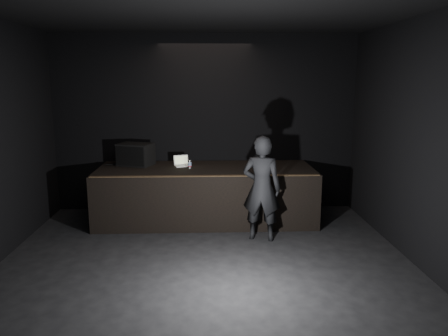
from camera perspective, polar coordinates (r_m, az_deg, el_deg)
name	(u,v)px	position (r m, az deg, el deg)	size (l,w,h in m)	color
ground	(206,285)	(5.85, -2.37, -15.05)	(7.00, 7.00, 0.00)	black
room_walls	(205,129)	(5.27, -2.55, 5.05)	(6.10, 7.10, 3.52)	black
stage_riser	(206,194)	(8.24, -2.38, -3.40)	(4.00, 1.50, 1.00)	black
riser_lip	(206,176)	(7.43, -2.42, -1.03)	(3.92, 0.10, 0.01)	brown
stage_monitor	(135,154)	(8.52, -11.50, 1.75)	(0.74, 0.64, 0.42)	black
cable	(128,164)	(8.65, -12.45, 0.50)	(0.02, 0.02, 0.85)	black
laptop	(182,163)	(8.36, -5.51, 0.64)	(0.34, 0.32, 0.19)	white
beer_can	(190,164)	(8.08, -4.51, 0.50)	(0.07, 0.07, 0.16)	silver
plastic_cup	(254,165)	(8.18, 3.91, 0.43)	(0.08, 0.08, 0.10)	white
wii_remote	(265,173)	(7.67, 5.42, -0.63)	(0.03, 0.13, 0.02)	white
person	(262,188)	(7.16, 4.94, -2.66)	(0.63, 0.42, 1.74)	black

